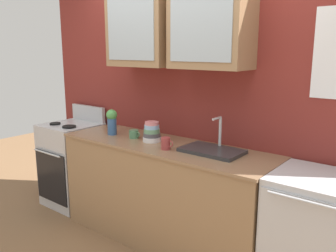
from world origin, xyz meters
TOP-DOWN VIEW (x-y plane):
  - ground_plane at (0.00, 0.00)m, footprint 10.00×10.00m
  - back_wall_unit at (0.01, 0.30)m, footprint 3.73×0.44m
  - counter at (0.00, 0.00)m, footprint 2.07×0.63m
  - stove_range at (-1.36, -0.00)m, footprint 0.57×0.61m
  - sink_faucet at (0.48, 0.04)m, footprint 0.49×0.31m
  - bowl_stack at (-0.15, 0.01)m, footprint 0.17×0.17m
  - vase at (-0.63, -0.04)m, footprint 0.11×0.11m
  - cup_near_sink at (0.13, -0.13)m, footprint 0.12×0.08m
  - cup_near_bowls at (-0.36, -0.01)m, footprint 0.12×0.09m
  - dishwasher at (1.33, -0.00)m, footprint 0.58×0.62m

SIDE VIEW (x-z plane):
  - ground_plane at x=0.00m, z-range 0.00..0.00m
  - dishwasher at x=1.33m, z-range 0.00..0.94m
  - counter at x=0.00m, z-range 0.00..0.94m
  - stove_range at x=-1.36m, z-range -0.08..1.03m
  - sink_faucet at x=0.48m, z-range 0.82..1.10m
  - cup_near_bowls at x=-0.36m, z-range 0.94..1.02m
  - cup_near_sink at x=0.13m, z-range 0.94..1.04m
  - bowl_stack at x=-0.15m, z-range 0.93..1.11m
  - vase at x=-0.63m, z-range 0.95..1.20m
  - back_wall_unit at x=0.01m, z-range 0.21..2.76m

